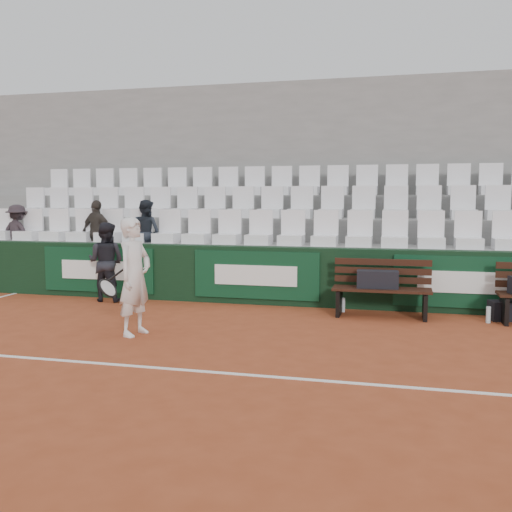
{
  "coord_description": "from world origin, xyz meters",
  "views": [
    {
      "loc": [
        2.17,
        -5.57,
        1.83
      ],
      "look_at": [
        0.16,
        2.4,
        1.0
      ],
      "focal_mm": 40.0,
      "sensor_mm": 36.0,
      "label": 1
    }
  ],
  "objects": [
    {
      "name": "back_barrier",
      "position": [
        0.07,
        3.99,
        0.5
      ],
      "size": [
        18.0,
        0.34,
        1.0
      ],
      "color": "black",
      "rests_on": "ground"
    },
    {
      "name": "court_baseline",
      "position": [
        0.0,
        0.0,
        0.0
      ],
      "size": [
        18.0,
        0.06,
        0.01
      ],
      "primitive_type": "cube",
      "color": "white",
      "rests_on": "ground"
    },
    {
      "name": "grandstand_tier_mid",
      "position": [
        0.0,
        5.58,
        0.72
      ],
      "size": [
        18.0,
        0.95,
        1.45
      ],
      "primitive_type": "cube",
      "color": "gray",
      "rests_on": "ground"
    },
    {
      "name": "ground",
      "position": [
        0.0,
        0.0,
        0.0
      ],
      "size": [
        80.0,
        80.0,
        0.0
      ],
      "primitive_type": "plane",
      "color": "#9B4223",
      "rests_on": "ground"
    },
    {
      "name": "grandstand_rear_wall",
      "position": [
        0.0,
        7.15,
        2.2
      ],
      "size": [
        18.0,
        0.3,
        4.4
      ],
      "primitive_type": "cube",
      "color": "gray",
      "rests_on": "ground"
    },
    {
      "name": "bench_left",
      "position": [
        1.93,
        3.35,
        0.23
      ],
      "size": [
        1.5,
        0.56,
        0.45
      ],
      "primitive_type": "cube",
      "color": "#33180F",
      "rests_on": "ground"
    },
    {
      "name": "grandstand_tier_front",
      "position": [
        0.0,
        4.62,
        0.5
      ],
      "size": [
        18.0,
        0.95,
        1.0
      ],
      "primitive_type": "cube",
      "color": "gray",
      "rests_on": "ground"
    },
    {
      "name": "ball_kid",
      "position": [
        -2.89,
        3.57,
        0.71
      ],
      "size": [
        0.69,
        0.54,
        1.41
      ],
      "primitive_type": "imported",
      "rotation": [
        0.0,
        0.0,
        3.15
      ],
      "color": "black",
      "rests_on": "ground"
    },
    {
      "name": "spectator_a",
      "position": [
        -5.38,
        4.5,
        1.58
      ],
      "size": [
        0.8,
        0.53,
        1.16
      ],
      "primitive_type": "imported",
      "rotation": [
        0.0,
        0.0,
        3.0
      ],
      "color": "#292126",
      "rests_on": "grandstand_tier_front"
    },
    {
      "name": "sports_bag_left",
      "position": [
        1.87,
        3.36,
        0.58
      ],
      "size": [
        0.64,
        0.31,
        0.27
      ],
      "primitive_type": "cube",
      "rotation": [
        0.0,
        0.0,
        0.06
      ],
      "color": "black",
      "rests_on": "bench_left"
    },
    {
      "name": "spectator_c",
      "position": [
        -2.54,
        4.5,
        1.63
      ],
      "size": [
        0.72,
        0.63,
        1.26
      ],
      "primitive_type": "imported",
      "rotation": [
        0.0,
        0.0,
        2.86
      ],
      "color": "black",
      "rests_on": "grandstand_tier_front"
    },
    {
      "name": "spectator_b",
      "position": [
        -3.58,
        4.5,
        1.62
      ],
      "size": [
        0.78,
        0.47,
        1.25
      ],
      "primitive_type": "imported",
      "rotation": [
        0.0,
        0.0,
        2.9
      ],
      "color": "#332E29",
      "rests_on": "grandstand_tier_front"
    },
    {
      "name": "sports_bag_ground",
      "position": [
        3.77,
        3.56,
        0.15
      ],
      "size": [
        0.53,
        0.39,
        0.29
      ],
      "primitive_type": "cube",
      "rotation": [
        0.0,
        0.0,
        0.23
      ],
      "color": "black",
      "rests_on": "ground"
    },
    {
      "name": "water_bottle_near",
      "position": [
        1.32,
        3.59,
        0.12
      ],
      "size": [
        0.07,
        0.07,
        0.23
      ],
      "primitive_type": "cylinder",
      "color": "silver",
      "rests_on": "ground"
    },
    {
      "name": "grandstand_tier_back",
      "position": [
        0.0,
        6.53,
        0.95
      ],
      "size": [
        18.0,
        0.95,
        1.9
      ],
      "primitive_type": "cube",
      "color": "gray",
      "rests_on": "ground"
    },
    {
      "name": "tennis_player",
      "position": [
        -1.25,
        1.35,
        0.79
      ],
      "size": [
        0.74,
        0.64,
        1.58
      ],
      "color": "silver",
      "rests_on": "ground"
    },
    {
      "name": "seat_row_front",
      "position": [
        0.0,
        4.45,
        1.31
      ],
      "size": [
        11.9,
        0.44,
        0.63
      ],
      "primitive_type": "cube",
      "color": "white",
      "rests_on": "grandstand_tier_front"
    },
    {
      "name": "water_bottle_far",
      "position": [
        3.48,
        3.29,
        0.12
      ],
      "size": [
        0.07,
        0.07,
        0.24
      ],
      "primitive_type": "cylinder",
      "color": "silver",
      "rests_on": "ground"
    },
    {
      "name": "seat_row_back",
      "position": [
        0.0,
        6.35,
        2.21
      ],
      "size": [
        11.9,
        0.44,
        0.63
      ],
      "primitive_type": "cube",
      "color": "silver",
      "rests_on": "grandstand_tier_back"
    },
    {
      "name": "seat_row_mid",
      "position": [
        0.0,
        5.4,
        1.77
      ],
      "size": [
        11.9,
        0.44,
        0.63
      ],
      "primitive_type": "cube",
      "color": "silver",
      "rests_on": "grandstand_tier_mid"
    }
  ]
}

